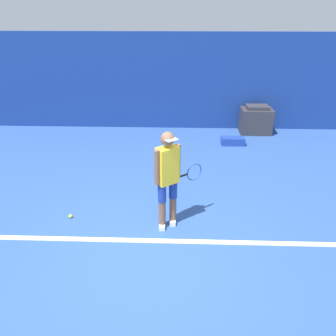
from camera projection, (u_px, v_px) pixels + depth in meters
The scene contains 7 objects.
ground_plane at pixel (149, 257), 4.96m from camera, with size 24.00×24.00×0.00m, color #2D5193.
back_wall at pixel (165, 82), 9.59m from camera, with size 24.00×0.10×2.77m.
court_baseline at pixel (151, 241), 5.28m from camera, with size 21.60×0.10×0.01m.
tennis_player at pixel (168, 176), 5.26m from camera, with size 0.78×0.60×1.71m.
tennis_ball at pixel (70, 216), 5.85m from camera, with size 0.07×0.07×0.07m.
covered_chair at pixel (256, 120), 9.60m from camera, with size 0.89×0.60×0.83m.
equipment_bag at pixel (233, 141), 8.89m from camera, with size 0.63×0.28×0.20m.
Camera 1 is at (0.42, -3.82, 3.42)m, focal length 35.00 mm.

